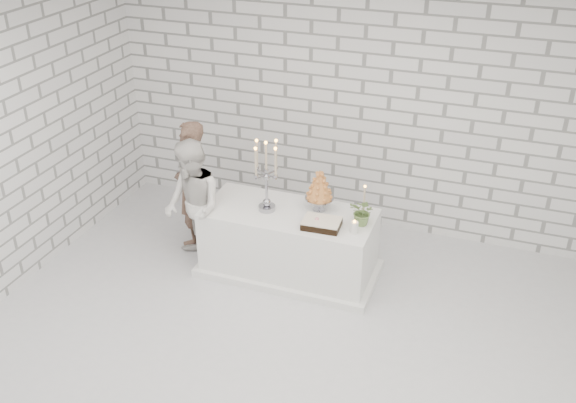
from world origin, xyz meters
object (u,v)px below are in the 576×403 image
object	(u,v)px
bride	(193,207)
candelabra	(266,176)
groom	(191,184)
croquembouche	(319,190)
cake_table	(289,242)

from	to	relation	value
bride	candelabra	bearing A→B (deg)	58.15
groom	candelabra	distance (m)	1.13
bride	croquembouche	world-z (taller)	bride
cake_table	candelabra	distance (m)	0.80
candelabra	croquembouche	xyz separation A→B (m)	(0.52, 0.18, -0.16)
cake_table	croquembouche	world-z (taller)	croquembouche
groom	candelabra	size ratio (longest dim) A/B	1.91
croquembouche	cake_table	bearing A→B (deg)	-152.44
candelabra	croquembouche	world-z (taller)	candelabra
cake_table	croquembouche	distance (m)	0.69
bride	cake_table	bearing A→B (deg)	56.85
cake_table	croquembouche	bearing A→B (deg)	27.56
candelabra	croquembouche	bearing A→B (deg)	19.37
candelabra	cake_table	bearing A→B (deg)	8.31
candelabra	croquembouche	distance (m)	0.57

